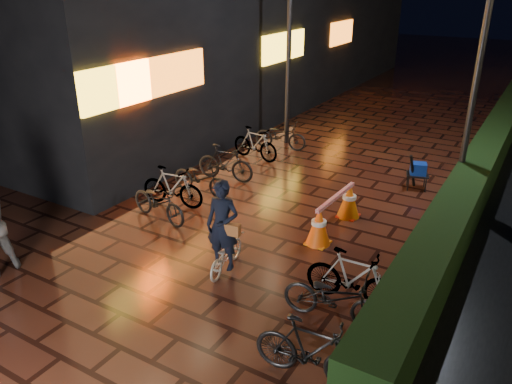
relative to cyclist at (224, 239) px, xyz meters
The scene contains 9 objects.
ground 0.66m from the cyclist, 131.39° to the right, with size 80.00×80.00×0.00m, color #381911.
hedge 8.46m from the cyclist, 68.03° to the left, with size 0.70×20.00×1.00m, color black.
lamp_post_hedge 6.19m from the cyclist, 60.07° to the left, with size 0.48×0.25×5.13m.
lamp_post_sf 7.77m from the cyclist, 109.36° to the left, with size 0.50×0.21×5.20m.
cyclist is the anchor object (origin of this frame).
traffic_barrier 2.64m from the cyclist, 67.01° to the left, with size 0.54×1.89×0.76m.
cart_assembly 5.71m from the cyclist, 70.51° to the left, with size 0.60×0.65×0.94m.
parked_bikes_storefront 4.13m from the cyclist, 125.45° to the left, with size 1.82×6.24×0.91m.
parked_bikes_hedge 2.31m from the cyclist, 13.28° to the right, with size 1.78×2.34×0.91m.
Camera 1 is at (4.42, -5.96, 4.74)m, focal length 35.00 mm.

